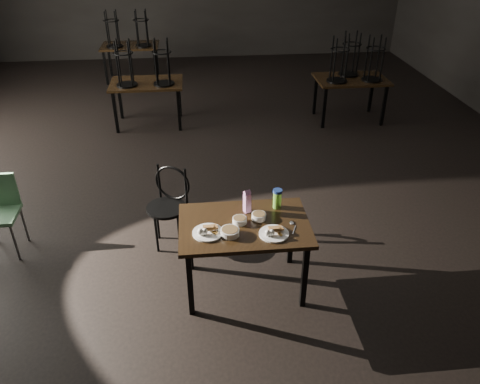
{
  "coord_description": "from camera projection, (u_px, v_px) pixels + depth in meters",
  "views": [
    {
      "loc": [
        -0.21,
        -6.05,
        3.22
      ],
      "look_at": [
        0.18,
        -2.16,
        0.85
      ],
      "focal_mm": 35.0,
      "sensor_mm": 36.0,
      "label": 1
    }
  ],
  "objects": [
    {
      "name": "bentwood_chair",
      "position": [
        169.0,
        200.0,
        5.03
      ],
      "size": [
        0.48,
        0.48,
        0.9
      ],
      "rotation": [
        0.0,
        0.0,
        -0.44
      ],
      "color": "black",
      "rests_on": "ground"
    },
    {
      "name": "main_table",
      "position": [
        244.0,
        231.0,
        4.32
      ],
      "size": [
        1.2,
        0.8,
        0.75
      ],
      "color": "black",
      "rests_on": "ground"
    },
    {
      "name": "juice_carton",
      "position": [
        247.0,
        202.0,
        4.4
      ],
      "size": [
        0.08,
        0.08,
        0.24
      ],
      "color": "#981B7F",
      "rests_on": "main_table"
    },
    {
      "name": "bowl_far",
      "position": [
        259.0,
        216.0,
        4.34
      ],
      "size": [
        0.14,
        0.14,
        0.05
      ],
      "color": "white",
      "rests_on": "main_table"
    },
    {
      "name": "bg_table_far",
      "position": [
        130.0,
        45.0,
        9.92
      ],
      "size": [
        1.2,
        0.8,
        1.48
      ],
      "color": "black",
      "rests_on": "ground"
    },
    {
      "name": "bowl_big",
      "position": [
        230.0,
        232.0,
        4.12
      ],
      "size": [
        0.17,
        0.17,
        0.06
      ],
      "color": "white",
      "rests_on": "main_table"
    },
    {
      "name": "spoon",
      "position": [
        292.0,
        224.0,
        4.28
      ],
      "size": [
        0.06,
        0.21,
        0.01
      ],
      "color": "silver",
      "rests_on": "main_table"
    },
    {
      "name": "bg_table_right",
      "position": [
        352.0,
        77.0,
        7.96
      ],
      "size": [
        1.2,
        0.8,
        1.48
      ],
      "color": "black",
      "rests_on": "ground"
    },
    {
      "name": "bowl_near",
      "position": [
        240.0,
        220.0,
        4.28
      ],
      "size": [
        0.13,
        0.13,
        0.05
      ],
      "color": "white",
      "rests_on": "main_table"
    },
    {
      "name": "plate_left",
      "position": [
        208.0,
        231.0,
        4.14
      ],
      "size": [
        0.28,
        0.28,
        0.09
      ],
      "color": "white",
      "rests_on": "main_table"
    },
    {
      "name": "water_bottle",
      "position": [
        277.0,
        198.0,
        4.47
      ],
      "size": [
        0.1,
        0.1,
        0.2
      ],
      "color": "#7ED53E",
      "rests_on": "main_table"
    },
    {
      "name": "plate_right",
      "position": [
        274.0,
        232.0,
        4.13
      ],
      "size": [
        0.27,
        0.27,
        0.09
      ],
      "color": "white",
      "rests_on": "main_table"
    },
    {
      "name": "bg_table_left",
      "position": [
        146.0,
        83.0,
        7.77
      ],
      "size": [
        1.2,
        0.8,
        1.48
      ],
      "color": "black",
      "rests_on": "ground"
    }
  ]
}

